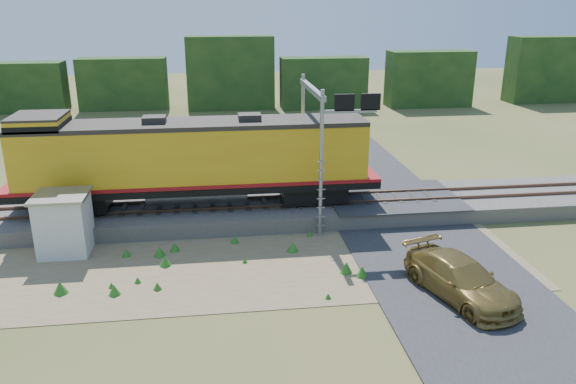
{
  "coord_description": "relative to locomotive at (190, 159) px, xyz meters",
  "views": [
    {
      "loc": [
        -2.37,
        -21.73,
        10.95
      ],
      "look_at": [
        0.88,
        3.0,
        2.4
      ],
      "focal_mm": 35.0,
      "sensor_mm": 36.0,
      "label": 1
    }
  ],
  "objects": [
    {
      "name": "ballast",
      "position": [
        3.74,
        0.0,
        -2.94
      ],
      "size": [
        70.0,
        5.0,
        0.8
      ],
      "primitive_type": "cube",
      "color": "slate",
      "rests_on": "ground"
    },
    {
      "name": "signal_gantry",
      "position": [
        6.58,
        -0.67,
        2.01
      ],
      "size": [
        2.83,
        6.2,
        7.14
      ],
      "color": "gray",
      "rests_on": "ground"
    },
    {
      "name": "tree_line_north",
      "position": [
        3.74,
        32.0,
        -0.27
      ],
      "size": [
        130.0,
        3.0,
        6.5
      ],
      "color": "#163714",
      "rests_on": "ground"
    },
    {
      "name": "shed",
      "position": [
        -5.6,
        -3.13,
        -1.93
      ],
      "size": [
        2.36,
        2.36,
        2.79
      ],
      "rotation": [
        0.0,
        0.0,
        -0.0
      ],
      "color": "silver",
      "rests_on": "ground"
    },
    {
      "name": "dirt_shoulder",
      "position": [
        1.74,
        -5.5,
        -3.33
      ],
      "size": [
        26.0,
        8.0,
        0.03
      ],
      "primitive_type": "cube",
      "color": "#8C7754",
      "rests_on": "ground"
    },
    {
      "name": "locomotive",
      "position": [
        0.0,
        0.0,
        0.0
      ],
      "size": [
        18.7,
        2.85,
        4.82
      ],
      "color": "black",
      "rests_on": "rails"
    },
    {
      "name": "weed_clumps",
      "position": [
        0.24,
        -5.9,
        -3.34
      ],
      "size": [
        15.0,
        6.2,
        0.56
      ],
      "primitive_type": null,
      "color": "#2C6D1F",
      "rests_on": "ground"
    },
    {
      "name": "road",
      "position": [
        10.74,
        -5.26,
        -3.25
      ],
      "size": [
        7.0,
        66.0,
        0.86
      ],
      "color": "#38383A",
      "rests_on": "ground"
    },
    {
      "name": "car",
      "position": [
        10.49,
        -9.4,
        -2.57
      ],
      "size": [
        3.61,
        5.68,
        1.53
      ],
      "primitive_type": "imported",
      "rotation": [
        0.0,
        0.0,
        0.3
      ],
      "color": "olive",
      "rests_on": "ground"
    },
    {
      "name": "ground",
      "position": [
        3.74,
        -6.0,
        -3.34
      ],
      "size": [
        140.0,
        140.0,
        0.0
      ],
      "primitive_type": "plane",
      "color": "#475123",
      "rests_on": "ground"
    },
    {
      "name": "rails",
      "position": [
        3.74,
        0.0,
        -2.46
      ],
      "size": [
        70.0,
        1.54,
        0.16
      ],
      "color": "brown",
      "rests_on": "ballast"
    }
  ]
}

